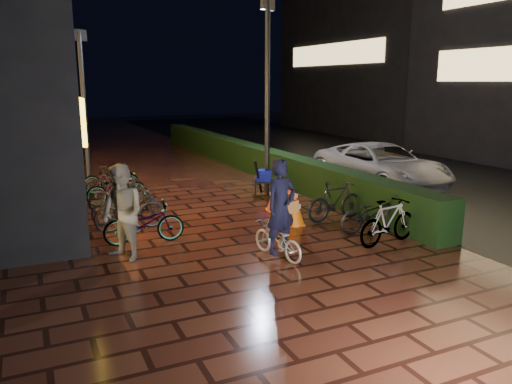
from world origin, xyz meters
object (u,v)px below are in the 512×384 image
van (381,165)px  traffic_barrier (284,202)px  cyclist (279,222)px  bystander_person (122,213)px  cart_assembly (263,177)px

van → traffic_barrier: size_ratio=2.64×
cyclist → traffic_barrier: size_ratio=1.03×
bystander_person → traffic_barrier: bystander_person is taller
van → cyclist: (-6.11, -4.61, 0.03)m
bystander_person → van: bearing=83.5°
bystander_person → van: 9.47m
van → bystander_person: bearing=-161.0°
bystander_person → traffic_barrier: bearing=80.8°
cyclist → traffic_barrier: bearing=60.0°
cyclist → cart_assembly: cyclist is taller
cyclist → cart_assembly: (2.06, 5.00, -0.15)m
bystander_person → cyclist: cyclist is taller
traffic_barrier → cart_assembly: bearing=77.0°
traffic_barrier → cart_assembly: (0.56, 2.40, 0.20)m
van → cart_assembly: van is taller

